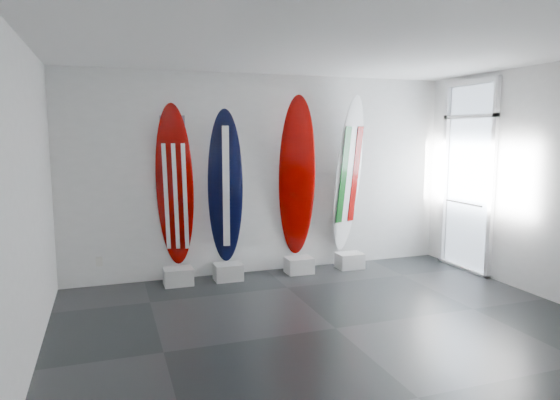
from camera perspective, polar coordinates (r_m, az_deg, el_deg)
name	(u,v)px	position (r m, az deg, el deg)	size (l,w,h in m)	color
floor	(335,328)	(5.71, 6.33, -14.31)	(6.00, 6.00, 0.00)	black
ceiling	(340,47)	(5.37, 6.82, 16.94)	(6.00, 6.00, 0.00)	white
wall_back	(266,175)	(7.65, -1.60, 2.92)	(6.00, 6.00, 0.00)	silver
wall_front	(522,240)	(3.29, 25.86, -4.12)	(6.00, 6.00, 0.00)	silver
wall_left	(23,206)	(4.86, -27.25, -0.64)	(5.00, 5.00, 0.00)	silver
wall_right	(554,183)	(7.16, 28.75, 1.66)	(5.00, 5.00, 0.00)	silver
display_block_usa	(178,276)	(7.28, -11.51, -8.53)	(0.40, 0.30, 0.24)	silver
surfboard_usa	(175,187)	(7.14, -11.89, 1.50)	(0.52, 0.08, 2.31)	#820200
display_block_navy	(228,272)	(7.41, -5.93, -8.14)	(0.40, 0.30, 0.24)	silver
surfboard_navy	(225,187)	(7.27, -6.24, 1.48)	(0.51, 0.08, 2.24)	black
display_block_swiss	(299,265)	(7.73, 2.18, -7.44)	(0.40, 0.30, 0.24)	silver
surfboard_swiss	(297,177)	(7.58, 1.96, 2.59)	(0.56, 0.08, 2.47)	#820200
display_block_italy	(350,261)	(8.07, 7.93, -6.85)	(0.40, 0.30, 0.24)	silver
surfboard_italy	(348,175)	(7.94, 7.78, 2.83)	(0.56, 0.08, 2.49)	white
wall_outlet	(99,262)	(7.46, -19.88, -6.62)	(0.09, 0.02, 0.13)	silver
glass_door	(468,179)	(8.26, 20.60, 2.26)	(0.12, 1.16, 2.85)	white
balcony	(531,232)	(9.28, 26.66, -3.29)	(2.80, 2.20, 1.20)	slate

